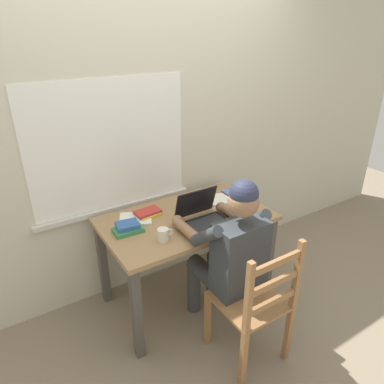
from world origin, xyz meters
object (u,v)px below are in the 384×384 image
Objects in this scene: seated_person at (229,252)px; coffee_mug_dark at (196,202)px; laptop at (202,216)px; computer_mouse at (229,213)px; desk at (186,230)px; book_stack_main at (148,213)px; book_stack_side at (128,228)px; wooden_chair at (255,303)px; coffee_mug_white at (163,235)px.

coffee_mug_dark is at bearing 81.08° from seated_person.
laptop is 0.23m from computer_mouse.
book_stack_main is (-0.23, 0.18, 0.13)m from desk.
computer_mouse is at bearing -14.69° from book_stack_side.
coffee_mug_white is (-0.36, 0.53, 0.34)m from wooden_chair.
laptop is at bearing 91.00° from seated_person.
laptop reaches higher than coffee_mug_white.
laptop reaches higher than desk.
coffee_mug_white is 0.28m from book_stack_side.
wooden_chair is 8.33× the size of coffee_mug_white.
desk is 1.00× the size of seated_person.
coffee_mug_dark reaches higher than desk.
seated_person is at bearing -35.29° from coffee_mug_white.
computer_mouse reaches higher than desk.
computer_mouse is at bearing 69.16° from wooden_chair.
seated_person is at bearing -43.64° from book_stack_side.
coffee_mug_dark is at bearing 33.41° from coffee_mug_white.
laptop is (0.06, -0.13, 0.16)m from desk.
computer_mouse is at bearing -61.70° from coffee_mug_dark.
book_stack_main is at bearing 32.25° from book_stack_side.
desk is 6.06× the size of book_stack_side.
book_stack_side is (-0.45, 0.04, 0.14)m from desk.
laptop reaches higher than book_stack_side.
wooden_chair is at bearing -71.92° from book_stack_main.
book_stack_main is (-0.38, 0.08, -0.03)m from coffee_mug_dark.
book_stack_main is (-0.29, 0.62, 0.09)m from seated_person.
seated_person is 3.75× the size of laptop.
desk is 6.28× the size of book_stack_main.
desk is 0.75m from wooden_chair.
seated_person is 6.28× the size of book_stack_main.
desk is 0.24m from coffee_mug_dark.
coffee_mug_white is (-0.35, -0.07, -0.01)m from laptop.
coffee_mug_white is (-0.57, -0.04, 0.03)m from computer_mouse.
laptop reaches higher than computer_mouse.
seated_person reaches higher than book_stack_side.
book_stack_main is (-0.51, 0.33, 0.00)m from computer_mouse.
laptop is 0.42m from book_stack_main.
computer_mouse is 0.86× the size of coffee_mug_dark.
laptop is (-0.01, 0.32, 0.13)m from seated_person.
desk is 0.21m from laptop.
seated_person is 1.33× the size of wooden_chair.
desk is 11.05× the size of coffee_mug_white.
coffee_mug_white is at bearing -146.59° from coffee_mug_dark.
book_stack_side reaches higher than desk.
laptop is 0.36m from coffee_mug_white.
laptop is 0.53m from book_stack_side.
seated_person reaches higher than laptop.
computer_mouse is (0.28, -0.15, 0.13)m from desk.
coffee_mug_white reaches higher than book_stack_side.
wooden_chair reaches higher than book_stack_side.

